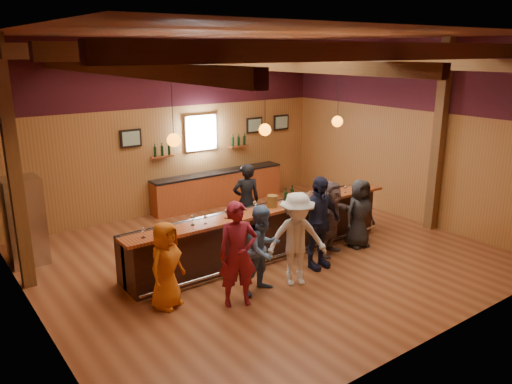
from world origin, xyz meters
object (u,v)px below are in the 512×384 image
at_px(customer_denim, 263,249).
at_px(customer_dark, 359,213).
at_px(back_bar_cabinet, 219,188).
at_px(customer_brown, 330,218).
at_px(customer_navy, 318,223).
at_px(ice_bucket, 272,201).
at_px(bar_counter, 261,231).
at_px(bartender, 246,201).
at_px(customer_orange, 166,265).
at_px(customer_redvest, 238,254).
at_px(customer_white, 297,239).
at_px(stainless_fridge, 24,221).
at_px(bottle_a, 286,197).

bearing_deg(customer_denim, customer_dark, 1.14).
xyz_separation_m(back_bar_cabinet, customer_brown, (0.01, -4.42, 0.33)).
distance_m(customer_navy, ice_bucket, 1.06).
xyz_separation_m(bar_counter, bartender, (0.34, 1.01, 0.36)).
distance_m(customer_orange, ice_bucket, 2.83).
xyz_separation_m(bar_counter, back_bar_cabinet, (1.18, 3.57, -0.05)).
height_order(customer_navy, ice_bucket, customer_navy).
xyz_separation_m(customer_denim, customer_dark, (3.00, 0.47, -0.05)).
distance_m(back_bar_cabinet, customer_navy, 4.84).
bearing_deg(customer_dark, customer_redvest, -163.96).
height_order(customer_denim, customer_dark, customer_denim).
bearing_deg(customer_redvest, customer_white, 21.70).
bearing_deg(stainless_fridge, customer_brown, -31.92).
distance_m(customer_denim, bartender, 2.74).
height_order(customer_white, customer_brown, customer_white).
height_order(customer_brown, bottle_a, customer_brown).
bearing_deg(customer_white, bartender, 99.52).
height_order(bar_counter, customer_redvest, customer_redvest).
bearing_deg(customer_white, stainless_fridge, 157.75).
bearing_deg(customer_denim, customer_navy, -0.57).
bearing_deg(back_bar_cabinet, bar_counter, -108.34).
bearing_deg(bar_counter, customer_denim, -125.47).
height_order(stainless_fridge, customer_white, stainless_fridge).
bearing_deg(ice_bucket, customer_redvest, -143.69).
distance_m(stainless_fridge, customer_orange, 3.65).
bearing_deg(stainless_fridge, customer_white, -46.19).
bearing_deg(customer_brown, customer_white, -176.82).
distance_m(customer_redvest, ice_bucket, 2.14).
height_order(stainless_fridge, customer_orange, stainless_fridge).
height_order(customer_denim, bottle_a, customer_denim).
bearing_deg(bottle_a, bar_counter, 162.15).
xyz_separation_m(customer_dark, bottle_a, (-1.48, 0.75, 0.47)).
height_order(customer_redvest, bottle_a, customer_redvest).
xyz_separation_m(stainless_fridge, customer_white, (3.80, -3.97, -0.01)).
relative_size(customer_redvest, customer_denim, 1.13).
xyz_separation_m(back_bar_cabinet, customer_white, (-1.50, -5.09, 0.41)).
relative_size(customer_redvest, bottle_a, 5.88).
bearing_deg(customer_denim, customer_white, -18.43).
relative_size(customer_white, ice_bucket, 7.25).
height_order(bar_counter, customer_navy, customer_navy).
height_order(customer_orange, bartender, bartender).
height_order(back_bar_cabinet, bottle_a, bottle_a).
distance_m(customer_denim, customer_white, 0.69).
height_order(bartender, bottle_a, bartender).
xyz_separation_m(customer_orange, customer_dark, (4.64, -0.03, 0.01)).
height_order(customer_redvest, customer_dark, customer_redvest).
xyz_separation_m(bar_counter, customer_navy, (0.51, -1.20, 0.42)).
bearing_deg(bar_counter, customer_orange, -161.42).
bearing_deg(bartender, customer_navy, 111.65).
bearing_deg(stainless_fridge, customer_orange, -66.01).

